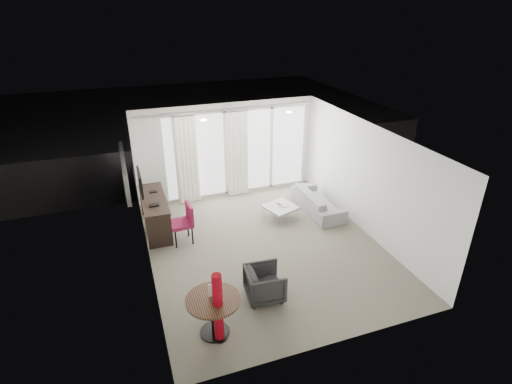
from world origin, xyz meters
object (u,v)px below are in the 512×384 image
object	(u,v)px
round_table	(214,316)
rattan_chair_b	(283,158)
red_lamp	(218,308)
tub_armchair	(265,283)
coffee_table	(280,212)
desk_chair	(181,224)
desk	(155,214)
sofa	(318,201)
rattan_chair_a	(255,164)

from	to	relation	value
round_table	rattan_chair_b	world-z (taller)	rattan_chair_b
red_lamp	tub_armchair	distance (m)	1.31
tub_armchair	rattan_chair_b	xyz separation A→B (m)	(2.76, 5.70, 0.05)
tub_armchair	coffee_table	world-z (taller)	tub_armchair
desk_chair	desk	bearing A→B (deg)	117.44
round_table	sofa	xyz separation A→B (m)	(3.62, 3.28, -0.09)
tub_armchair	rattan_chair_b	world-z (taller)	rattan_chair_b
red_lamp	rattan_chair_a	distance (m)	6.82
round_table	sofa	world-z (taller)	round_table
red_lamp	desk_chair	bearing A→B (deg)	91.07
desk_chair	sofa	world-z (taller)	desk_chair
desk	desk_chair	size ratio (longest dim) A/B	1.91
coffee_table	red_lamp	bearing A→B (deg)	-126.35
desk_chair	red_lamp	world-z (taller)	red_lamp
sofa	rattan_chair_b	world-z (taller)	rattan_chair_b
desk_chair	coffee_table	distance (m)	2.59
tub_armchair	sofa	world-z (taller)	tub_armchair
desk	tub_armchair	bearing A→B (deg)	-63.19
red_lamp	desk	bearing A→B (deg)	98.03
coffee_table	rattan_chair_b	xyz separation A→B (m)	(1.33, 3.01, 0.20)
rattan_chair_a	rattan_chair_b	world-z (taller)	rattan_chair_b
desk	desk_chair	world-z (taller)	desk_chair
red_lamp	coffee_table	xyz separation A→B (m)	(2.50, 3.39, -0.48)
desk	rattan_chair_a	distance (m)	4.08
desk	desk_chair	xyz separation A→B (m)	(0.49, -0.77, 0.05)
desk	round_table	world-z (taller)	desk
rattan_chair_a	rattan_chair_b	xyz separation A→B (m)	(1.03, 0.19, 0.00)
red_lamp	rattan_chair_a	world-z (taller)	red_lamp
round_table	tub_armchair	bearing A→B (deg)	26.60
desk_chair	red_lamp	size ratio (longest dim) A/B	0.73
coffee_table	rattan_chair_a	xyz separation A→B (m)	(0.30, 2.82, 0.20)
round_table	coffee_table	xyz separation A→B (m)	(2.54, 3.24, -0.19)
round_table	tub_armchair	xyz separation A→B (m)	(1.10, 0.55, -0.04)
red_lamp	tub_armchair	xyz separation A→B (m)	(1.06, 0.70, -0.33)
tub_armchair	sofa	bearing A→B (deg)	-38.06
sofa	desk	bearing A→B (deg)	83.81
coffee_table	round_table	bearing A→B (deg)	-128.07
desk_chair	sofa	size ratio (longest dim) A/B	0.51
sofa	rattan_chair_a	world-z (taller)	rattan_chair_a
desk	round_table	bearing A→B (deg)	-82.33
rattan_chair_a	sofa	bearing A→B (deg)	-94.02
round_table	coffee_table	bearing A→B (deg)	51.93
desk	sofa	distance (m)	4.15
desk_chair	rattan_chair_b	size ratio (longest dim) A/B	1.27
round_table	tub_armchair	distance (m)	1.23
round_table	desk	bearing A→B (deg)	97.67
desk	round_table	xyz separation A→B (m)	(0.50, -3.73, -0.06)
red_lamp	tub_armchair	size ratio (longest dim) A/B	1.87
coffee_table	sofa	distance (m)	1.08
round_table	red_lamp	bearing A→B (deg)	-73.07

